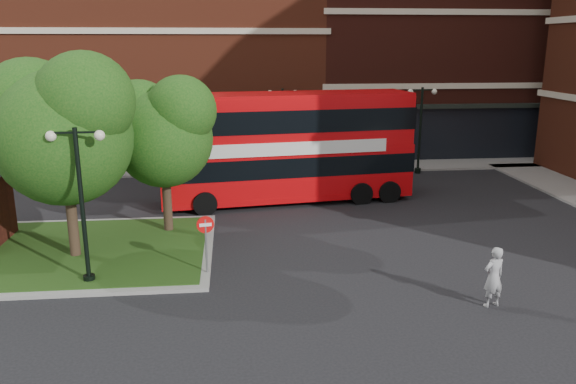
{
  "coord_description": "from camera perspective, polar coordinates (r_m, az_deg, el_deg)",
  "views": [
    {
      "loc": [
        -0.89,
        -16.85,
        7.39
      ],
      "look_at": [
        1.17,
        3.41,
        2.0
      ],
      "focal_mm": 35.0,
      "sensor_mm": 36.0,
      "label": 1
    }
  ],
  "objects": [
    {
      "name": "no_entry_sign",
      "position": [
        18.36,
        -8.37,
        -4.2
      ],
      "size": [
        0.56,
        0.15,
        2.04
      ],
      "rotation": [
        0.0,
        0.0,
        0.19
      ],
      "color": "slate",
      "rests_on": "ground"
    },
    {
      "name": "car_silver",
      "position": [
        33.55,
        -3.97,
        3.18
      ],
      "size": [
        3.76,
        1.61,
        1.27
      ],
      "primitive_type": "imported",
      "rotation": [
        0.0,
        0.0,
        1.6
      ],
      "color": "silver",
      "rests_on": "ground"
    },
    {
      "name": "pavement_far",
      "position": [
        34.16,
        -4.19,
        2.4
      ],
      "size": [
        44.0,
        3.0,
        0.12
      ],
      "primitive_type": "cube",
      "color": "slate",
      "rests_on": "ground"
    },
    {
      "name": "lamp_island",
      "position": [
        18.24,
        -20.25,
        -0.6
      ],
      "size": [
        1.72,
        0.36,
        5.0
      ],
      "color": "black",
      "rests_on": "ground"
    },
    {
      "name": "ground",
      "position": [
        18.42,
        -2.59,
        -8.84
      ],
      "size": [
        120.0,
        120.0,
        0.0
      ],
      "primitive_type": "plane",
      "color": "black",
      "rests_on": "ground"
    },
    {
      "name": "lamp_far_right",
      "position": [
        33.5,
        13.3,
        6.61
      ],
      "size": [
        1.72,
        0.36,
        5.0
      ],
      "color": "black",
      "rests_on": "ground"
    },
    {
      "name": "terrace_far_right",
      "position": [
        43.48,
        14.73,
        15.17
      ],
      "size": [
        18.0,
        12.0,
        16.0
      ],
      "primitive_type": "cube",
      "color": "#471911",
      "rests_on": "ground"
    },
    {
      "name": "woman",
      "position": [
        17.33,
        20.16,
        -8.1
      ],
      "size": [
        0.75,
        0.59,
        1.82
      ],
      "primitive_type": "imported",
      "rotation": [
        0.0,
        0.0,
        3.4
      ],
      "color": "#99999C",
      "rests_on": "ground"
    },
    {
      "name": "traffic_island",
      "position": [
        22.32,
        -24.15,
        -5.68
      ],
      "size": [
        12.6,
        7.6,
        0.15
      ],
      "color": "gray",
      "rests_on": "ground"
    },
    {
      "name": "tree_island_east",
      "position": [
        22.3,
        -12.76,
        6.35
      ],
      "size": [
        4.46,
        3.9,
        6.29
      ],
      "color": "#2D2116",
      "rests_on": "ground"
    },
    {
      "name": "bus",
      "position": [
        26.63,
        -0.15,
        5.3
      ],
      "size": [
        12.15,
        4.22,
        4.54
      ],
      "rotation": [
        0.0,
        0.0,
        0.13
      ],
      "color": "red",
      "rests_on": "ground"
    },
    {
      "name": "car_white",
      "position": [
        33.99,
        3.68,
        3.3
      ],
      "size": [
        3.85,
        1.69,
        1.23
      ],
      "primitive_type": "imported",
      "rotation": [
        0.0,
        0.0,
        1.68
      ],
      "color": "silver",
      "rests_on": "ground"
    },
    {
      "name": "terrace_far_left",
      "position": [
        41.46,
        -16.17,
        13.73
      ],
      "size": [
        26.0,
        12.0,
        14.0
      ],
      "primitive_type": "cube",
      "color": "maroon",
      "rests_on": "ground"
    },
    {
      "name": "lamp_far_left",
      "position": [
        31.81,
        -0.55,
        6.58
      ],
      "size": [
        1.72,
        0.36,
        5.0
      ],
      "color": "black",
      "rests_on": "ground"
    },
    {
      "name": "tree_island_west",
      "position": [
        20.41,
        -22.15,
        6.44
      ],
      "size": [
        5.4,
        4.71,
        7.21
      ],
      "color": "#2D2116",
      "rests_on": "ground"
    }
  ]
}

